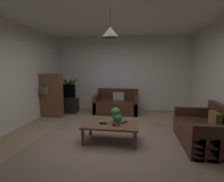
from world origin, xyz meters
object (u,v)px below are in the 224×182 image
object	(u,v)px
pendant_lamp	(110,32)
remote_on_table_0	(116,125)
remote_on_table_1	(125,122)
couch_under_window	(116,105)
couch_right_side	(205,132)
bookshelf_corner	(51,95)
tv	(64,91)
tv_stand	(65,105)
book_on_table_1	(103,122)
potted_plant_on_table	(116,116)
coffee_table	(111,126)
book_on_table_0	(103,123)
potted_palm_corner	(70,93)

from	to	relation	value
pendant_lamp	remote_on_table_0	bearing A→B (deg)	-26.79
remote_on_table_1	couch_under_window	bearing A→B (deg)	129.55
couch_right_side	bookshelf_corner	world-z (taller)	bookshelf_corner
tv	pendant_lamp	size ratio (longest dim) A/B	1.49
couch_right_side	tv_stand	bearing A→B (deg)	-117.12
book_on_table_1	couch_right_side	bearing A→B (deg)	4.15
potted_plant_on_table	coffee_table	bearing A→B (deg)	171.22
tv_stand	bookshelf_corner	distance (m)	0.76
remote_on_table_0	tv_stand	world-z (taller)	tv_stand
remote_on_table_1	potted_plant_on_table	size ratio (longest dim) A/B	0.44
book_on_table_1	pendant_lamp	distance (m)	1.87
tv_stand	coffee_table	bearing A→B (deg)	-47.34
couch_under_window	tv_stand	distance (m)	1.85
book_on_table_0	potted_plant_on_table	xyz separation A→B (m)	(0.29, 0.00, 0.18)
tv_stand	tv	bearing A→B (deg)	-90.00
tv	potted_palm_corner	size ratio (longest dim) A/B	0.66
couch_right_side	book_on_table_1	distance (m)	2.14
remote_on_table_1	tv_stand	distance (m)	3.08
potted_plant_on_table	tv_stand	distance (m)	3.07
coffee_table	remote_on_table_0	distance (m)	0.17
book_on_table_0	potted_plant_on_table	world-z (taller)	potted_plant_on_table
couch_right_side	remote_on_table_0	size ratio (longest dim) A/B	9.08
couch_under_window	bookshelf_corner	world-z (taller)	bookshelf_corner
book_on_table_1	tv_stand	world-z (taller)	tv_stand
tv	bookshelf_corner	distance (m)	0.59
book_on_table_0	tv	distance (m)	2.87
couch_under_window	potted_plant_on_table	world-z (taller)	couch_under_window
remote_on_table_1	tv	bearing A→B (deg)	166.70
couch_under_window	remote_on_table_1	world-z (taller)	couch_under_window
couch_under_window	pendant_lamp	distance (m)	3.15
tv_stand	remote_on_table_0	bearing A→B (deg)	-46.33
book_on_table_1	coffee_table	bearing A→B (deg)	6.20
tv_stand	bookshelf_corner	bearing A→B (deg)	-107.62
coffee_table	book_on_table_1	world-z (taller)	book_on_table_1
book_on_table_1	pendant_lamp	world-z (taller)	pendant_lamp
tv	remote_on_table_0	bearing A→B (deg)	-46.06
couch_under_window	couch_right_side	bearing A→B (deg)	-46.75
pendant_lamp	couch_under_window	bearing A→B (deg)	93.97
potted_palm_corner	tv_stand	bearing A→B (deg)	-87.02
book_on_table_0	bookshelf_corner	world-z (taller)	bookshelf_corner
book_on_table_1	potted_palm_corner	bearing A→B (deg)	124.49
coffee_table	tv_stand	world-z (taller)	tv_stand
potted_plant_on_table	pendant_lamp	size ratio (longest dim) A/B	0.65
bookshelf_corner	potted_palm_corner	bearing A→B (deg)	81.92
tv_stand	tv	world-z (taller)	tv
tv_stand	book_on_table_1	bearing A→B (deg)	-49.95
potted_plant_on_table	couch_under_window	bearing A→B (deg)	96.97
couch_right_side	tv	size ratio (longest dim) A/B	1.74
couch_under_window	remote_on_table_0	xyz separation A→B (m)	(0.31, -2.48, 0.14)
book_on_table_1	potted_palm_corner	world-z (taller)	potted_palm_corner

